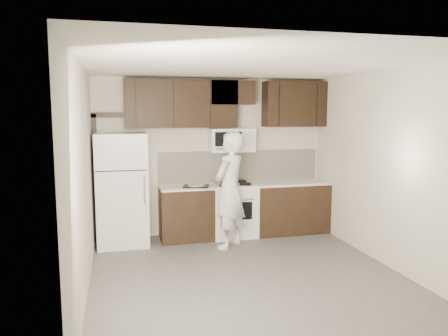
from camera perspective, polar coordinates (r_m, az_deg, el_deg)
name	(u,v)px	position (r m, az deg, el deg)	size (l,w,h in m)	color
floor	(249,278)	(5.82, 3.34, -14.19)	(4.50, 4.50, 0.00)	#4E4C49
back_wall	(212,157)	(7.62, -1.59, 1.48)	(4.00, 4.00, 0.00)	beige
ceiling	(251,65)	(5.43, 3.57, 13.30)	(4.50, 4.50, 0.00)	white
counter_run	(250,209)	(7.63, 3.38, -5.35)	(2.95, 0.64, 0.91)	black
stove	(233,210)	(7.54, 1.18, -5.44)	(0.76, 0.66, 0.94)	white
backsplash	(240,166)	(7.75, 2.04, 0.31)	(2.90, 0.02, 0.54)	silver
upper_cabinets	(226,103)	(7.46, 0.25, 8.52)	(3.48, 0.35, 0.78)	black
microwave	(231,140)	(7.48, 0.97, 3.67)	(0.76, 0.42, 0.40)	white
refrigerator	(122,189)	(7.16, -13.17, -2.75)	(0.80, 0.76, 1.80)	white
door_trim	(98,166)	(7.43, -16.14, 0.23)	(0.50, 0.08, 2.12)	black
saucepan	(221,179)	(7.54, -0.42, -1.38)	(0.33, 0.19, 0.18)	silver
baking_tray	(196,186)	(7.16, -3.67, -2.40)	(0.41, 0.31, 0.02)	black
pizza	(196,185)	(7.15, -3.67, -2.23)	(0.28, 0.28, 0.02)	#D2BC8D
person	(230,190)	(6.83, 0.73, -2.92)	(0.67, 0.44, 1.83)	white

